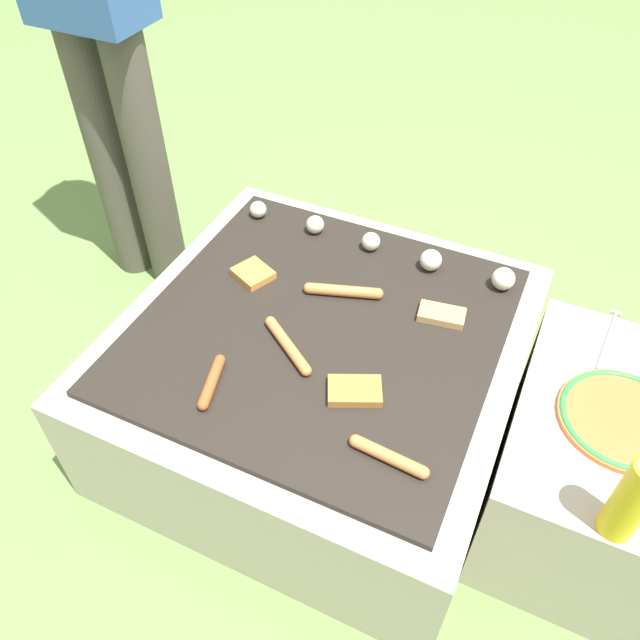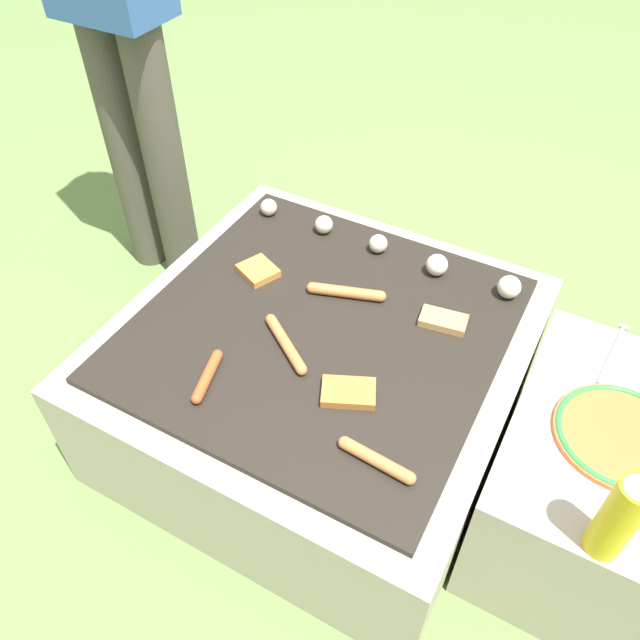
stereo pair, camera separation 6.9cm
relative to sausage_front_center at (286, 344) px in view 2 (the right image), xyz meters
The scene contains 14 objects.
ground_plane 0.42m from the sausage_front_center, 70.17° to the left, with size 14.00×14.00×0.00m, color #608442.
grill 0.24m from the sausage_front_center, 70.17° to the left, with size 0.95×0.95×0.39m.
side_ledge 0.77m from the sausage_front_center, ahead, with size 0.41×0.61×0.39m.
sausage_front_left 0.37m from the sausage_front_center, 29.81° to the right, with size 0.17×0.04×0.03m.
sausage_front_center is the anchor object (origin of this frame).
sausage_back_right 0.23m from the sausage_front_center, 79.16° to the left, with size 0.19×0.08×0.03m.
sausage_mid_left 0.20m from the sausage_front_center, 121.26° to the right, with size 0.06×0.15×0.03m.
bread_slice_center 0.20m from the sausage_front_center, 16.14° to the right, with size 0.14×0.12×0.02m.
bread_slice_left 0.28m from the sausage_front_center, 136.24° to the left, with size 0.12×0.11×0.02m.
bread_slice_right 0.39m from the sausage_front_center, 40.58° to the left, with size 0.12×0.08×0.02m.
mushroom_row 0.43m from the sausage_front_center, 77.87° to the left, with size 0.77×0.07×0.06m.
plate_colorful 0.74m from the sausage_front_center, ahead, with size 0.27×0.27×0.02m.
condiment_bottle 0.76m from the sausage_front_center, 10.76° to the right, with size 0.06×0.06×0.23m.
fork_utensil 0.76m from the sausage_front_center, 27.92° to the left, with size 0.03×0.21×0.01m.
Camera 2 is at (0.51, -0.92, 1.46)m, focal length 35.00 mm.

